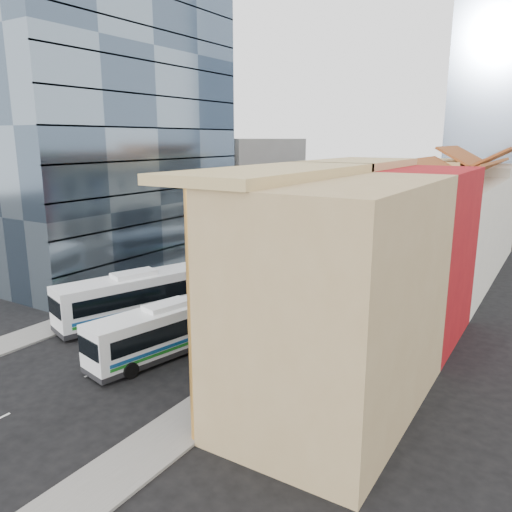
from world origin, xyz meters
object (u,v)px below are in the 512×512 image
Objects in this scene: bus_left_near at (135,296)px; bus_left_far at (274,259)px; office_tower at (114,129)px; bus_right at (168,328)px; shophouse_tan at (339,298)px.

bus_left_near reaches higher than bus_left_far.
bus_left_far is at bearing 26.32° from office_tower.
bus_left_far is at bearing 100.96° from bus_left_near.
bus_left_far is 0.89× the size of bus_right.
shophouse_tan is 1.25× the size of bus_right.
office_tower is 2.99× the size of bus_left_far.
bus_right reaches higher than bus_left_far.
bus_right is at bearing -10.00° from bus_left_near.
bus_left_near is 1.10× the size of bus_right.
office_tower is 21.26m from bus_left_far.
shophouse_tan is 0.47× the size of office_tower.
bus_left_near is at bearing -117.26° from bus_left_far.
shophouse_tan is 1.13× the size of bus_left_near.
bus_left_far is (-16.19, 21.32, -4.39)m from shophouse_tan.
bus_left_far is at bearing 127.21° from shophouse_tan.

